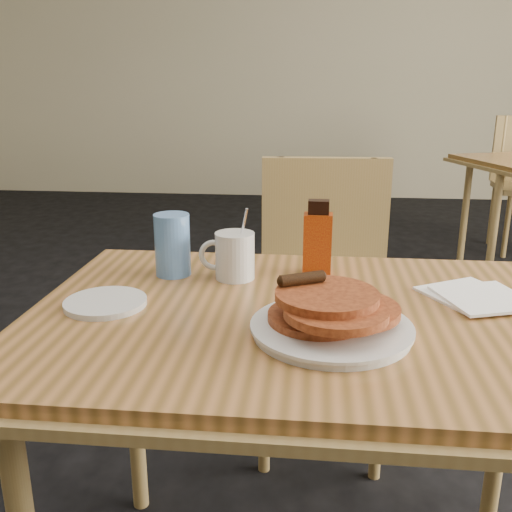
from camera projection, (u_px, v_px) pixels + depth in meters
The scene contains 9 objects.
wall_back at pixel (310, 59), 5.73m from camera, with size 8.00×8.00×0.00m, color #BAAF90.
main_table at pixel (316, 332), 1.13m from camera, with size 1.18×0.80×0.75m.
chair_main_far at pixel (323, 277), 1.88m from camera, with size 0.44×0.44×0.94m.
pancake_plate at pixel (332, 318), 1.01m from camera, with size 0.29×0.29×0.10m.
coffee_mug at pixel (234, 255), 1.29m from camera, with size 0.13×0.09×0.17m.
syrup_bottle at pixel (318, 240), 1.32m from camera, with size 0.07×0.04×0.17m.
napkin_stack at pixel (477, 296), 1.18m from camera, with size 0.24×0.25×0.01m.
blue_tumbler at pixel (172, 245), 1.31m from camera, with size 0.08×0.08×0.14m, color #5889CE.
side_saucer at pixel (105, 303), 1.14m from camera, with size 0.16×0.16×0.01m, color silver.
Camera 1 is at (0.06, -1.08, 1.18)m, focal length 40.00 mm.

